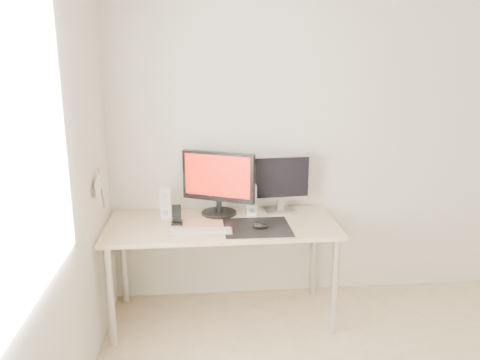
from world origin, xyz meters
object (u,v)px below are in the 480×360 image
desk (222,233)px  speaker_left (166,203)px  second_monitor (281,180)px  main_monitor (218,181)px  keyboard (200,231)px  phone_dock (177,218)px  speaker_right (251,200)px  mouse (261,226)px

desk → speaker_left: speaker_left is taller
second_monitor → speaker_left: second_monitor is taller
main_monitor → keyboard: size_ratio=1.21×
phone_dock → keyboard: bearing=-47.6°
speaker_right → keyboard: speaker_right is taller
mouse → desk: 0.31m
desk → keyboard: 0.25m
second_monitor → main_monitor: bearing=-176.3°
main_monitor → keyboard: bearing=-110.7°
speaker_left → desk: bearing=-19.2°
second_monitor → keyboard: second_monitor is taller
second_monitor → keyboard: (-0.60, -0.39, -0.23)m
second_monitor → keyboard: size_ratio=1.06×
mouse → phone_dock: (-0.56, 0.15, 0.02)m
mouse → keyboard: 0.41m
mouse → phone_dock: phone_dock is taller
second_monitor → speaker_right: 0.27m
keyboard → phone_dock: 0.24m
speaker_right → phone_dock: (-0.53, -0.15, -0.07)m
desk → main_monitor: bearing=94.0°
speaker_left → phone_dock: bearing=-59.3°
desk → speaker_left: 0.46m
desk → second_monitor: size_ratio=3.54×
main_monitor → keyboard: main_monitor is taller
mouse → main_monitor: bearing=128.5°
speaker_right → phone_dock: speaker_right is taller
desk → keyboard: (-0.15, -0.18, 0.09)m
second_monitor → phone_dock: size_ratio=3.24×
desk → speaker_left: bearing=160.8°
speaker_right → keyboard: (-0.37, -0.32, -0.11)m
mouse → speaker_right: speaker_right is taller
desk → speaker_right: 0.33m
second_monitor → speaker_right: bearing=-163.2°
second_monitor → speaker_right: size_ratio=1.96×
mouse → second_monitor: bearing=61.3°
mouse → speaker_left: size_ratio=0.46×
desk → keyboard: bearing=-130.5°
speaker_left → speaker_right: size_ratio=1.00×
speaker_left → phone_dock: speaker_left is taller
keyboard → mouse: bearing=4.0°
speaker_left → phone_dock: (0.08, -0.14, -0.07)m
mouse → main_monitor: 0.49m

